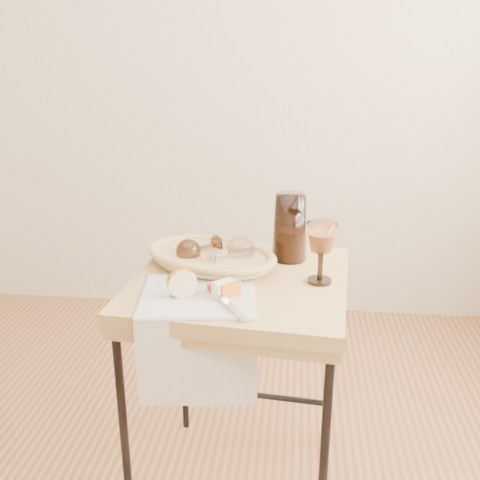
% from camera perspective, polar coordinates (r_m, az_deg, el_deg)
% --- Properties ---
extents(wall_back, '(3.60, 0.00, 2.70)m').
position_cam_1_polar(wall_back, '(2.88, -7.02, 18.40)').
color(wall_back, beige).
rests_on(wall_back, ground).
extents(side_table, '(0.66, 0.66, 0.77)m').
position_cam_1_polar(side_table, '(1.75, 0.07, -15.54)').
color(side_table, brown).
rests_on(side_table, floor).
extents(tea_towel, '(0.33, 0.31, 0.01)m').
position_cam_1_polar(tea_towel, '(1.45, -4.35, -5.80)').
color(tea_towel, silver).
rests_on(tea_towel, side_table).
extents(bread_basket, '(0.44, 0.38, 0.05)m').
position_cam_1_polar(bread_basket, '(1.64, -3.09, -1.98)').
color(bread_basket, '#987849').
rests_on(bread_basket, side_table).
extents(goblet_lying_a, '(0.14, 0.14, 0.08)m').
position_cam_1_polar(goblet_lying_a, '(1.65, -4.15, -0.87)').
color(goblet_lying_a, brown).
rests_on(goblet_lying_a, bread_basket).
extents(goblet_lying_b, '(0.16, 0.15, 0.08)m').
position_cam_1_polar(goblet_lying_b, '(1.60, -1.28, -1.33)').
color(goblet_lying_b, white).
rests_on(goblet_lying_b, bread_basket).
extents(pitcher, '(0.23, 0.27, 0.25)m').
position_cam_1_polar(pitcher, '(1.67, 5.26, 1.35)').
color(pitcher, black).
rests_on(pitcher, side_table).
extents(wine_goblet, '(0.11, 0.11, 0.18)m').
position_cam_1_polar(wine_goblet, '(1.52, 8.51, -1.33)').
color(wine_goblet, white).
rests_on(wine_goblet, side_table).
extents(apple_half, '(0.09, 0.07, 0.07)m').
position_cam_1_polar(apple_half, '(1.44, -6.13, -4.39)').
color(apple_half, '#BA0700').
rests_on(apple_half, tea_towel).
extents(apple_wedge, '(0.07, 0.07, 0.04)m').
position_cam_1_polar(apple_wedge, '(1.43, -1.65, -5.14)').
color(apple_wedge, '#F5E4BC').
rests_on(apple_wedge, tea_towel).
extents(table_knife, '(0.13, 0.18, 0.02)m').
position_cam_1_polar(table_knife, '(1.39, -1.58, -6.33)').
color(table_knife, silver).
rests_on(table_knife, tea_towel).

